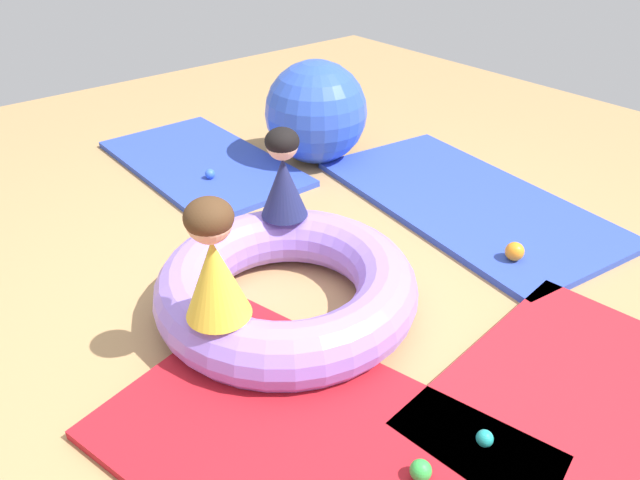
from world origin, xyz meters
The scene contains 13 objects.
ground_plane centered at (0.00, 0.00, 0.00)m, with size 8.00×8.00×0.00m, color tan.
gym_mat_center_rear centered at (-1.78, 0.52, 0.02)m, with size 1.56×0.87×0.04m, color #2D47B7.
gym_mat_far_right centered at (-0.23, 1.50, 0.02)m, with size 1.88×0.99×0.04m, color #2D47B7.
gym_mat_near_left centered at (1.30, 0.54, 0.02)m, with size 1.31×1.27×0.04m, color red.
gym_mat_front centered at (0.63, -0.42, 0.02)m, with size 1.52×0.98×0.04m, color #B21923.
inflatable_cushion centered at (-0.08, -0.01, 0.14)m, with size 1.21×1.21×0.28m, color #9975EA.
child_in_navy centered at (-0.43, 0.25, 0.51)m, with size 0.27×0.27×0.46m.
child_in_yellow centered at (0.05, -0.43, 0.53)m, with size 0.37×0.37×0.51m.
play_ball_orange centered at (0.37, 1.13, 0.09)m, with size 0.10×0.10×0.10m, color orange.
play_ball_blue centered at (-1.48, 0.42, 0.07)m, with size 0.07×0.07×0.07m, color blue.
play_ball_teal centered at (1.01, 0.04, 0.07)m, with size 0.06×0.06×0.06m, color teal.
play_ball_green centered at (0.96, -0.23, 0.08)m, with size 0.08×0.08×0.08m, color green.
exercise_ball_large centered at (-1.34, 1.21, 0.35)m, with size 0.71×0.71×0.71m, color blue.
Camera 1 is at (1.75, -1.32, 1.78)m, focal length 33.76 mm.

